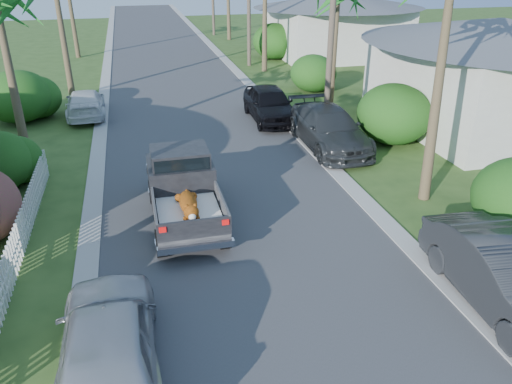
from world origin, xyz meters
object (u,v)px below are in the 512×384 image
object	(u,v)px
parked_car_lf	(86,103)
utility_pole_b	(332,26)
parked_car_rn	(506,277)
parked_car_ln	(108,344)
house_right_near	(491,79)
parked_car_rm	(329,129)
parked_car_rf	(270,104)
pickup_truck	(182,184)
house_right_far	(337,28)

from	to	relation	value
parked_car_lf	utility_pole_b	distance (m)	12.40
parked_car_rn	parked_car_ln	xyz separation A→B (m)	(-8.60, -0.03, -0.01)
parked_car_rn	house_right_near	world-z (taller)	house_right_near
parked_car_ln	utility_pole_b	bearing A→B (deg)	-126.18
parked_car_rm	house_right_near	xyz separation A→B (m)	(8.00, 0.88, 1.43)
parked_car_rn	utility_pole_b	world-z (taller)	utility_pole_b
parked_car_rm	utility_pole_b	distance (m)	4.29
parked_car_ln	house_right_near	size ratio (longest dim) A/B	0.52
parked_car_rf	parked_car_ln	xyz separation A→B (m)	(-7.20, -14.84, -0.01)
pickup_truck	parked_car_ln	size ratio (longest dim) A/B	1.10
pickup_truck	parked_car_rm	distance (m)	7.90
house_right_far	utility_pole_b	xyz separation A→B (m)	(-7.40, -17.00, 2.48)
pickup_truck	parked_car_ln	bearing A→B (deg)	-108.45
parked_car_rm	parked_car_rf	world-z (taller)	parked_car_rf
pickup_truck	parked_car_rn	distance (m)	9.01
parked_car_rf	house_right_far	xyz separation A→B (m)	(9.40, 14.77, 1.31)
pickup_truck	house_right_far	bearing A→B (deg)	58.14
parked_car_rf	parked_car_rm	bearing A→B (deg)	-70.38
parked_car_ln	parked_car_lf	distance (m)	17.74
parked_car_ln	house_right_far	world-z (taller)	house_right_far
parked_car_lf	utility_pole_b	xyz separation A→B (m)	(10.60, -5.07, 3.96)
parked_car_lf	house_right_far	distance (m)	21.65
house_right_far	utility_pole_b	distance (m)	18.71
pickup_truck	parked_car_rn	xyz separation A→B (m)	(6.51, -6.23, -0.21)
pickup_truck	house_right_far	distance (m)	27.52
parked_car_rn	house_right_far	distance (m)	30.67
pickup_truck	parked_car_rn	size ratio (longest dim) A/B	1.05
parked_car_ln	parked_car_rn	bearing A→B (deg)	-179.87
parked_car_ln	parked_car_rm	bearing A→B (deg)	-128.78
house_right_far	pickup_truck	bearing A→B (deg)	-121.86
house_right_far	parked_car_ln	bearing A→B (deg)	-119.28
pickup_truck	parked_car_lf	size ratio (longest dim) A/B	1.16
parked_car_rf	house_right_far	distance (m)	17.56
parked_car_rn	utility_pole_b	xyz separation A→B (m)	(0.60, 12.58, 3.80)
parked_car_ln	parked_car_lf	bearing A→B (deg)	-85.54
parked_car_rm	pickup_truck	bearing A→B (deg)	-145.67
parked_car_rn	house_right_far	bearing A→B (deg)	78.36
parked_car_rm	parked_car_lf	distance (m)	12.18
parked_car_ln	pickup_truck	bearing A→B (deg)	-108.51
parked_car_rn	parked_car_rm	xyz separation A→B (m)	(0.00, 10.70, -0.01)
parked_car_rf	utility_pole_b	distance (m)	4.83
parked_car_lf	house_right_near	bearing A→B (deg)	158.98
house_right_far	parked_car_rm	bearing A→B (deg)	-112.96
parked_car_rf	utility_pole_b	world-z (taller)	utility_pole_b
parked_car_rm	parked_car_ln	size ratio (longest dim) A/B	1.17
parked_car_rm	parked_car_rf	xyz separation A→B (m)	(-1.40, 4.11, 0.02)
parked_car_rn	parked_car_ln	size ratio (longest dim) A/B	1.05
house_right_near	house_right_far	xyz separation A→B (m)	(0.00, 18.00, -0.10)
house_right_near	parked_car_rn	bearing A→B (deg)	-124.63
parked_car_rm	parked_car_rf	distance (m)	4.35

